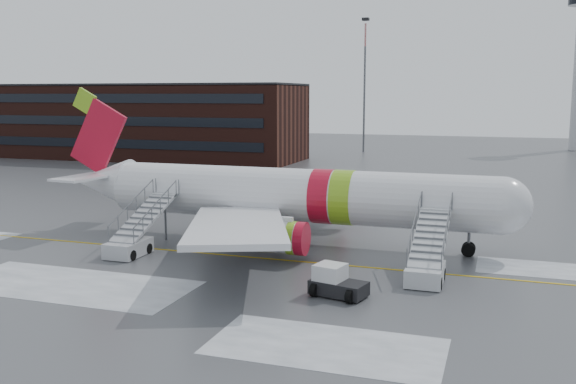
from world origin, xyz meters
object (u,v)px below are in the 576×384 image
(airstair_aft, at_px, (134,238))
(pushback_tug, at_px, (336,282))
(airstair_fwd, at_px, (427,262))
(airliner, at_px, (284,195))

(airstair_aft, relative_size, pushback_tug, 2.39)
(airstair_aft, distance_m, pushback_tug, 15.86)
(airstair_fwd, bearing_deg, pushback_tug, -132.78)
(airliner, height_order, pushback_tug, airliner)
(airstair_fwd, bearing_deg, airstair_aft, 180.00)
(airliner, bearing_deg, airstair_aft, -142.31)
(airliner, xyz_separation_m, pushback_tug, (6.71, -11.13, -2.68))
(airliner, bearing_deg, airstair_fwd, -30.79)
(airliner, relative_size, airstair_fwd, 4.55)
(airliner, bearing_deg, pushback_tug, -58.91)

